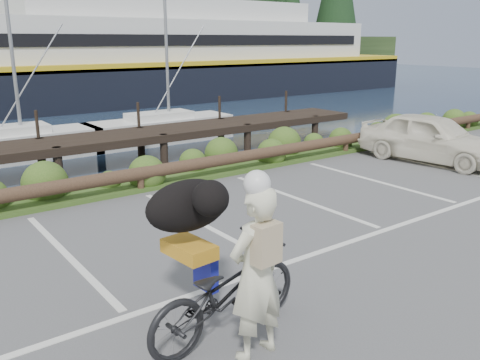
% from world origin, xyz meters
% --- Properties ---
extents(ground, '(72.00, 72.00, 0.00)m').
position_xyz_m(ground, '(0.00, 0.00, 0.00)').
color(ground, '#4E4E50').
extents(vegetation_strip, '(34.00, 1.60, 0.10)m').
position_xyz_m(vegetation_strip, '(0.00, 5.30, 0.05)').
color(vegetation_strip, '#3D5B21').
rests_on(vegetation_strip, ground).
extents(log_rail, '(32.00, 0.30, 0.60)m').
position_xyz_m(log_rail, '(0.00, 4.60, 0.00)').
color(log_rail, '#443021').
rests_on(log_rail, ground).
extents(bicycle, '(2.27, 0.99, 1.16)m').
position_xyz_m(bicycle, '(-1.82, -1.51, 0.58)').
color(bicycle, black).
rests_on(bicycle, ground).
extents(cyclist, '(0.78, 0.55, 2.00)m').
position_xyz_m(cyclist, '(-1.77, -2.02, 1.00)').
color(cyclist, beige).
rests_on(cyclist, ground).
extents(dog, '(0.66, 1.18, 0.65)m').
position_xyz_m(dog, '(-1.89, -0.80, 1.49)').
color(dog, black).
rests_on(dog, bicycle).
extents(parked_car, '(2.21, 4.34, 1.42)m').
position_xyz_m(parked_car, '(8.20, 2.42, 0.71)').
color(parked_car, white).
rests_on(parked_car, ground).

